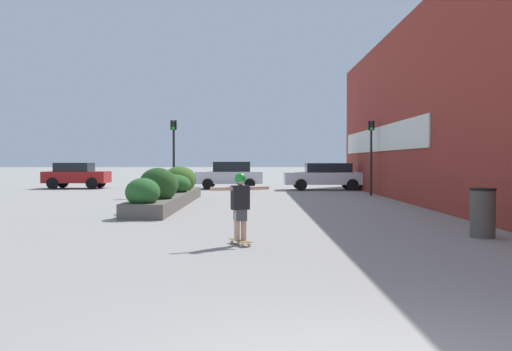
# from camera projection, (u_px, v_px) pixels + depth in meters

# --- Properties ---
(building_wall_right) EXTENTS (0.67, 36.10, 7.54)m
(building_wall_right) POSITION_uv_depth(u_px,v_px,m) (437.00, 103.00, 20.13)
(building_wall_right) COLOR maroon
(building_wall_right) RESTS_ON ground_plane
(planter_box) EXTENTS (1.39, 11.11, 1.47)m
(planter_box) POSITION_uv_depth(u_px,v_px,m) (172.00, 190.00, 21.90)
(planter_box) COLOR #605B54
(planter_box) RESTS_ON ground_plane
(skateboard) EXTENTS (0.49, 0.73, 0.10)m
(skateboard) POSITION_uv_depth(u_px,v_px,m) (242.00, 242.00, 11.50)
(skateboard) COLOR olive
(skateboard) RESTS_ON ground_plane
(skateboarder) EXTENTS (1.18, 0.63, 1.36)m
(skateboarder) POSITION_uv_depth(u_px,v_px,m) (242.00, 200.00, 11.48)
(skateboarder) COLOR tan
(skateboarder) RESTS_ON skateboard
(trash_bin) EXTENTS (0.56, 0.56, 1.10)m
(trash_bin) POSITION_uv_depth(u_px,v_px,m) (484.00, 213.00, 12.58)
(trash_bin) COLOR #514C47
(trash_bin) RESTS_ON ground_plane
(car_leftmost) EXTENTS (4.72, 2.07, 1.57)m
(car_leftmost) POSITION_uv_depth(u_px,v_px,m) (327.00, 176.00, 33.27)
(car_leftmost) COLOR silver
(car_leftmost) RESTS_ON ground_plane
(car_center_left) EXTENTS (4.03, 1.94, 1.65)m
(car_center_left) POSITION_uv_depth(u_px,v_px,m) (232.00, 175.00, 34.70)
(car_center_left) COLOR silver
(car_center_left) RESTS_ON ground_plane
(car_center_right) EXTENTS (3.81, 2.04, 1.58)m
(car_center_right) POSITION_uv_depth(u_px,v_px,m) (78.00, 175.00, 35.15)
(car_center_right) COLOR maroon
(car_center_right) RESTS_ON ground_plane
(traffic_light_left) EXTENTS (0.28, 0.30, 3.65)m
(traffic_light_left) POSITION_uv_depth(u_px,v_px,m) (175.00, 145.00, 27.35)
(traffic_light_left) COLOR black
(traffic_light_left) RESTS_ON ground_plane
(traffic_light_right) EXTENTS (0.28, 0.30, 3.65)m
(traffic_light_right) POSITION_uv_depth(u_px,v_px,m) (373.00, 145.00, 27.80)
(traffic_light_right) COLOR black
(traffic_light_right) RESTS_ON ground_plane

